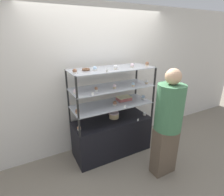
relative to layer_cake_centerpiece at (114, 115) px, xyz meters
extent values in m
plane|color=gray|center=(-0.07, -0.06, -0.71)|extent=(20.00, 20.00, 0.00)
cube|color=silver|center=(-0.07, 0.36, 0.59)|extent=(8.00, 0.05, 2.60)
cube|color=black|center=(-0.07, -0.06, -0.38)|extent=(1.38, 0.55, 0.66)
cube|color=black|center=(-0.75, 0.21, 0.10)|extent=(0.02, 0.02, 0.31)
cube|color=black|center=(0.61, 0.21, 0.10)|extent=(0.02, 0.02, 0.31)
cube|color=black|center=(-0.75, -0.32, 0.10)|extent=(0.02, 0.02, 0.31)
cube|color=black|center=(0.61, -0.32, 0.10)|extent=(0.02, 0.02, 0.31)
cube|color=#B7BCC6|center=(-0.07, -0.06, 0.25)|extent=(1.38, 0.55, 0.01)
cube|color=black|center=(-0.75, 0.21, 0.41)|extent=(0.02, 0.02, 0.31)
cube|color=black|center=(0.61, 0.21, 0.41)|extent=(0.02, 0.02, 0.31)
cube|color=black|center=(-0.75, -0.32, 0.41)|extent=(0.02, 0.02, 0.31)
cube|color=black|center=(0.61, -0.32, 0.41)|extent=(0.02, 0.02, 0.31)
cube|color=#B7BCC6|center=(-0.07, -0.06, 0.55)|extent=(1.38, 0.55, 0.01)
cube|color=black|center=(-0.75, 0.21, 0.71)|extent=(0.02, 0.02, 0.31)
cube|color=black|center=(0.61, 0.21, 0.71)|extent=(0.02, 0.02, 0.31)
cube|color=black|center=(-0.75, -0.32, 0.71)|extent=(0.02, 0.02, 0.31)
cube|color=black|center=(0.61, -0.32, 0.71)|extent=(0.02, 0.02, 0.31)
cube|color=#B7BCC6|center=(-0.07, -0.06, 0.86)|extent=(1.38, 0.55, 0.01)
cylinder|color=#DBBC84|center=(0.00, 0.00, -0.01)|extent=(0.17, 0.17, 0.09)
cylinder|color=silver|center=(0.00, 0.00, 0.04)|extent=(0.18, 0.18, 0.02)
cube|color=#C66660|center=(0.20, 0.00, 0.28)|extent=(0.25, 0.16, 0.06)
cube|color=#F4EAB2|center=(0.20, 0.00, 0.31)|extent=(0.26, 0.17, 0.01)
cylinder|color=beige|center=(-0.70, -0.11, -0.04)|extent=(0.05, 0.05, 0.02)
sphere|color=#E5996B|center=(-0.70, -0.11, -0.01)|extent=(0.06, 0.06, 0.06)
cylinder|color=beige|center=(0.56, -0.18, -0.04)|extent=(0.05, 0.05, 0.02)
sphere|color=white|center=(0.56, -0.18, -0.01)|extent=(0.06, 0.06, 0.06)
cube|color=white|center=(0.31, -0.31, -0.03)|extent=(0.04, 0.00, 0.04)
cylinder|color=#CCB28C|center=(-0.71, -0.15, 0.27)|extent=(0.06, 0.06, 0.02)
sphere|color=#8C5B42|center=(-0.71, -0.15, 0.30)|extent=(0.07, 0.07, 0.07)
cylinder|color=white|center=(-0.06, -0.13, 0.27)|extent=(0.06, 0.06, 0.02)
sphere|color=#8C5B42|center=(-0.06, -0.13, 0.30)|extent=(0.07, 0.07, 0.07)
cylinder|color=white|center=(0.55, -0.11, 0.27)|extent=(0.06, 0.06, 0.02)
sphere|color=silver|center=(0.55, -0.11, 0.30)|extent=(0.07, 0.07, 0.07)
cube|color=white|center=(0.03, -0.31, 0.28)|extent=(0.04, 0.00, 0.04)
cylinder|color=beige|center=(-0.71, -0.13, 0.57)|extent=(0.05, 0.05, 0.03)
sphere|color=silver|center=(-0.71, -0.13, 0.60)|extent=(0.05, 0.05, 0.05)
cylinder|color=white|center=(-0.40, -0.16, 0.57)|extent=(0.05, 0.05, 0.03)
sphere|color=#8C5B42|center=(-0.40, -0.16, 0.60)|extent=(0.05, 0.05, 0.05)
cylinder|color=#CCB28C|center=(-0.08, -0.16, 0.57)|extent=(0.05, 0.05, 0.03)
sphere|color=silver|center=(-0.08, -0.16, 0.60)|extent=(0.05, 0.05, 0.05)
cylinder|color=#CCB28C|center=(0.25, -0.20, 0.57)|extent=(0.05, 0.05, 0.03)
sphere|color=silver|center=(0.25, -0.20, 0.60)|extent=(0.05, 0.05, 0.05)
cylinder|color=#CCB28C|center=(0.55, -0.18, 0.57)|extent=(0.05, 0.05, 0.03)
sphere|color=white|center=(0.55, -0.18, 0.60)|extent=(0.05, 0.05, 0.05)
cube|color=white|center=(-0.52, -0.31, 0.58)|extent=(0.04, 0.00, 0.04)
cylinder|color=white|center=(-0.71, -0.17, 0.88)|extent=(0.06, 0.06, 0.02)
sphere|color=#8C5B42|center=(-0.71, -0.17, 0.91)|extent=(0.06, 0.06, 0.06)
cylinder|color=white|center=(-0.39, -0.11, 0.88)|extent=(0.06, 0.06, 0.02)
sphere|color=silver|center=(-0.39, -0.11, 0.91)|extent=(0.06, 0.06, 0.06)
cylinder|color=beige|center=(-0.08, -0.17, 0.88)|extent=(0.06, 0.06, 0.02)
sphere|color=white|center=(-0.08, -0.17, 0.91)|extent=(0.06, 0.06, 0.06)
cylinder|color=beige|center=(0.25, -0.15, 0.88)|extent=(0.06, 0.06, 0.02)
sphere|color=silver|center=(0.25, -0.15, 0.91)|extent=(0.06, 0.06, 0.06)
cylinder|color=#CCB28C|center=(0.57, -0.14, 0.88)|extent=(0.06, 0.06, 0.02)
sphere|color=#8C5B42|center=(0.57, -0.14, 0.91)|extent=(0.06, 0.06, 0.06)
cube|color=white|center=(-0.29, -0.31, 0.89)|extent=(0.04, 0.00, 0.04)
torus|color=brown|center=(-0.50, -0.03, 0.88)|extent=(0.12, 0.12, 0.03)
cube|color=brown|center=(0.40, -0.89, -0.32)|extent=(0.37, 0.20, 0.78)
cylinder|color=#3F724C|center=(0.40, -0.89, 0.40)|extent=(0.39, 0.39, 0.68)
sphere|color=tan|center=(0.40, -0.89, 0.85)|extent=(0.22, 0.22, 0.22)
camera|label=1|loc=(-1.38, -2.50, 1.38)|focal=28.00mm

